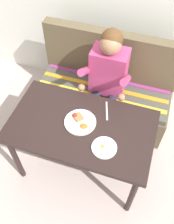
% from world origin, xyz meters
% --- Properties ---
extents(ground_plane, '(8.00, 8.00, 0.00)m').
position_xyz_m(ground_plane, '(0.00, 0.00, 0.00)').
color(ground_plane, '#BBA8A3').
extents(table, '(1.20, 0.70, 0.73)m').
position_xyz_m(table, '(0.00, 0.00, 0.65)').
color(table, black).
rests_on(table, ground).
extents(couch, '(1.44, 0.56, 1.00)m').
position_xyz_m(couch, '(0.00, 0.76, 0.33)').
color(couch, brown).
rests_on(couch, ground).
extents(person, '(0.45, 0.61, 1.21)m').
position_xyz_m(person, '(0.05, 0.59, 0.74)').
color(person, '#B23A6B').
rests_on(person, ground).
extents(plate_breakfast, '(0.26, 0.26, 0.05)m').
position_xyz_m(plate_breakfast, '(-0.02, 0.02, 0.74)').
color(plate_breakfast, white).
rests_on(plate_breakfast, table).
extents(plate_eggs, '(0.20, 0.20, 0.04)m').
position_xyz_m(plate_eggs, '(0.24, -0.15, 0.74)').
color(plate_eggs, white).
rests_on(plate_eggs, table).
extents(knife, '(0.07, 0.20, 0.00)m').
position_xyz_m(knife, '(0.16, 0.21, 0.73)').
color(knife, silver).
rests_on(knife, table).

